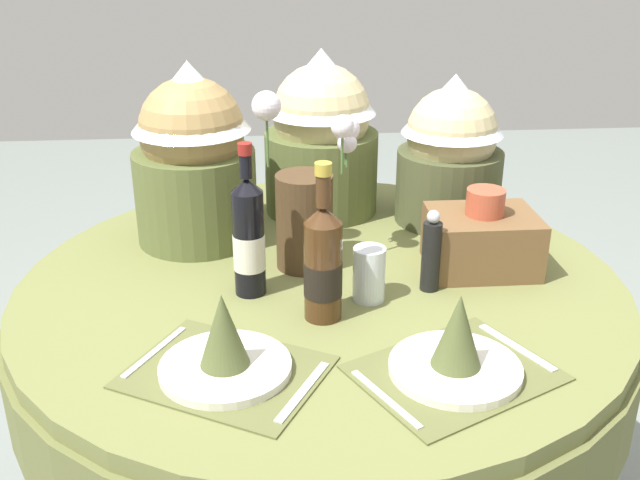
% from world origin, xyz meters
% --- Properties ---
extents(dining_table, '(1.40, 1.40, 0.77)m').
position_xyz_m(dining_table, '(0.00, 0.00, 0.62)').
color(dining_table, olive).
rests_on(dining_table, ground).
extents(place_setting_left, '(0.42, 0.39, 0.16)m').
position_xyz_m(place_setting_left, '(-0.20, -0.37, 0.82)').
color(place_setting_left, brown).
rests_on(place_setting_left, dining_table).
extents(place_setting_right, '(0.42, 0.39, 0.16)m').
position_xyz_m(place_setting_right, '(0.21, -0.41, 0.82)').
color(place_setting_right, brown).
rests_on(place_setting_right, dining_table).
extents(flower_vase, '(0.25, 0.17, 0.40)m').
position_xyz_m(flower_vase, '(-0.03, 0.08, 0.92)').
color(flower_vase, '#47331E').
rests_on(flower_vase, dining_table).
extents(wine_bottle_centre, '(0.07, 0.07, 0.34)m').
position_xyz_m(wine_bottle_centre, '(-0.16, -0.06, 0.90)').
color(wine_bottle_centre, black).
rests_on(wine_bottle_centre, dining_table).
extents(wine_bottle_right, '(0.08, 0.08, 0.33)m').
position_xyz_m(wine_bottle_right, '(-0.01, -0.18, 0.90)').
color(wine_bottle_right, '#422814').
rests_on(wine_bottle_right, dining_table).
extents(tumbler_near_right, '(0.07, 0.07, 0.12)m').
position_xyz_m(tumbler_near_right, '(0.09, -0.11, 0.83)').
color(tumbler_near_right, silver).
rests_on(tumbler_near_right, dining_table).
extents(pepper_mill, '(0.04, 0.04, 0.19)m').
position_xyz_m(pepper_mill, '(0.23, -0.07, 0.86)').
color(pepper_mill, black).
rests_on(pepper_mill, dining_table).
extents(gift_tub_back_left, '(0.30, 0.30, 0.45)m').
position_xyz_m(gift_tub_back_left, '(-0.29, 0.26, 1.01)').
color(gift_tub_back_left, '#566033').
rests_on(gift_tub_back_left, dining_table).
extents(gift_tub_back_centre, '(0.31, 0.31, 0.45)m').
position_xyz_m(gift_tub_back_centre, '(0.04, 0.43, 1.01)').
color(gift_tub_back_centre, '#566033').
rests_on(gift_tub_back_centre, dining_table).
extents(gift_tub_back_right, '(0.28, 0.28, 0.40)m').
position_xyz_m(gift_tub_back_right, '(0.37, 0.33, 0.98)').
color(gift_tub_back_right, '#474C2D').
rests_on(gift_tub_back_right, dining_table).
extents(woven_basket_side_right, '(0.24, 0.20, 0.19)m').
position_xyz_m(woven_basket_side_right, '(0.38, 0.02, 0.85)').
color(woven_basket_side_right, brown).
rests_on(woven_basket_side_right, dining_table).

